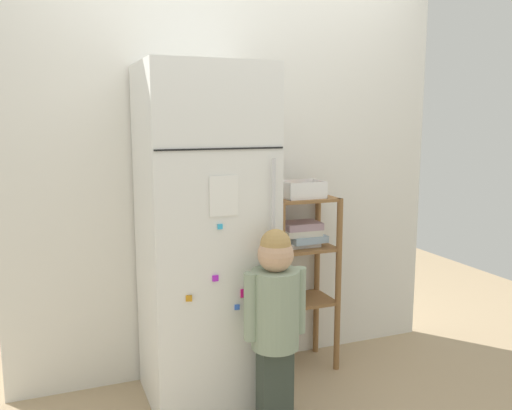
{
  "coord_description": "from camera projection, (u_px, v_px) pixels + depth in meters",
  "views": [
    {
      "loc": [
        -1.08,
        -2.69,
        1.53
      ],
      "look_at": [
        0.0,
        0.02,
        1.05
      ],
      "focal_mm": 37.92,
      "sensor_mm": 36.0,
      "label": 1
    }
  ],
  "objects": [
    {
      "name": "pantry_shelf_unit",
      "position": [
        300.0,
        258.0,
        3.27
      ],
      "size": [
        0.41,
        0.31,
        1.06
      ],
      "color": "olive",
      "rests_on": "ground"
    },
    {
      "name": "ground_plane",
      "position": [
        257.0,
        386.0,
        3.11
      ],
      "size": [
        6.0,
        6.0,
        0.0
      ],
      "primitive_type": "plane",
      "color": "tan"
    },
    {
      "name": "child_standing",
      "position": [
        275.0,
        309.0,
        2.63
      ],
      "size": [
        0.32,
        0.24,
        1.0
      ],
      "color": "#39433A",
      "rests_on": "ground"
    },
    {
      "name": "fruit_bin",
      "position": [
        302.0,
        191.0,
        3.19
      ],
      "size": [
        0.24,
        0.18,
        0.1
      ],
      "color": "white",
      "rests_on": "pantry_shelf_unit"
    },
    {
      "name": "refrigerator",
      "position": [
        205.0,
        237.0,
        2.88
      ],
      "size": [
        0.65,
        0.61,
        1.8
      ],
      "color": "white",
      "rests_on": "ground"
    },
    {
      "name": "kitchen_wall_back",
      "position": [
        236.0,
        181.0,
        3.24
      ],
      "size": [
        2.67,
        0.03,
        2.3
      ],
      "primitive_type": "cube",
      "color": "silver",
      "rests_on": "ground"
    }
  ]
}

